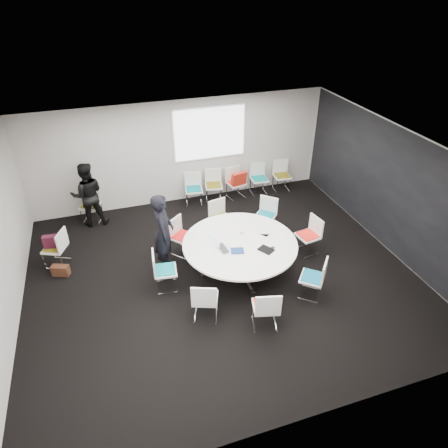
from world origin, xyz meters
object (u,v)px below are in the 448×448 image
object	(u,v)px
chair_ring_f	(205,305)
laptop	(225,248)
chair_back_a	(194,195)
chair_back_c	(236,188)
chair_ring_e	(165,277)
chair_spare_left	(57,254)
chair_ring_h	(312,284)
chair_ring_c	(221,224)
chair_ring_a	(307,242)
brown_bag	(61,270)
maroon_bag	(53,241)
chair_back_b	(214,191)
conference_table	(240,249)
chair_back_e	(281,181)
cup	(242,232)
chair_back_d	(259,184)
chair_ring_b	(265,222)
chair_ring_g	(265,314)
chair_person_back	(92,211)
person_main	(164,233)
person_back	(88,195)
chair_ring_d	(183,243)

from	to	relation	value
chair_ring_f	laptop	size ratio (longest dim) A/B	2.48
chair_back_a	chair_back_c	world-z (taller)	same
chair_ring_e	chair_spare_left	size ratio (longest dim) A/B	1.00
chair_ring_h	chair_ring_c	bearing A→B (deg)	61.53
chair_ring_a	brown_bag	bearing A→B (deg)	71.37
chair_back_c	maroon_bag	bearing A→B (deg)	6.96
chair_back_b	conference_table	bearing A→B (deg)	94.90
conference_table	maroon_bag	xyz separation A→B (m)	(-3.74, 1.43, 0.06)
chair_back_e	brown_bag	world-z (taller)	chair_back_e
chair_ring_a	cup	size ratio (longest dim) A/B	9.78
chair_back_a	chair_back_d	distance (m)	1.94
chair_ring_b	chair_ring_e	size ratio (longest dim) A/B	1.00
chair_ring_c	chair_ring_h	size ratio (longest dim) A/B	1.00
conference_table	chair_ring_a	xyz separation A→B (m)	(1.70, 0.15, -0.28)
chair_ring_e	chair_back_c	size ratio (longest dim) A/B	1.00
chair_ring_g	laptop	bearing A→B (deg)	113.93
chair_person_back	chair_spare_left	bearing A→B (deg)	85.24
chair_ring_f	person_main	xyz separation A→B (m)	(-0.41, 1.71, 0.62)
chair_ring_f	person_main	size ratio (longest dim) A/B	0.49
chair_ring_c	conference_table	bearing A→B (deg)	74.70
chair_spare_left	conference_table	bearing A→B (deg)	-87.34
person_back	brown_bag	size ratio (longest dim) A/B	4.64
chair_ring_d	chair_back_e	world-z (taller)	same
conference_table	chair_ring_f	xyz separation A→B (m)	(-1.07, -1.09, -0.28)
chair_ring_g	person_back	size ratio (longest dim) A/B	0.53
chair_ring_g	chair_spare_left	distance (m)	4.75
chair_back_b	chair_spare_left	world-z (taller)	same
chair_ring_c	maroon_bag	size ratio (longest dim) A/B	2.20
person_main	laptop	bearing A→B (deg)	-110.66
conference_table	chair_back_a	xyz separation A→B (m)	(-0.21, 3.11, -0.28)
chair_ring_g	chair_back_a	bearing A→B (deg)	105.62
chair_back_d	maroon_bag	bearing A→B (deg)	21.06
chair_back_e	maroon_bag	xyz separation A→B (m)	(-6.18, -1.69, 0.34)
chair_back_e	brown_bag	bearing A→B (deg)	24.71
chair_ring_c	chair_back_a	distance (m)	1.67
conference_table	person_back	bearing A→B (deg)	134.99
chair_ring_c	chair_ring_f	xyz separation A→B (m)	(-1.12, -2.55, 0.00)
chair_ring_c	person_main	bearing A→B (deg)	15.56
chair_ring_g	chair_back_c	xyz separation A→B (m)	(1.11, 4.75, 0.00)
chair_back_b	person_back	size ratio (longest dim) A/B	0.53
chair_ring_c	chair_ring_d	xyz separation A→B (m)	(-1.06, -0.47, 0.00)
chair_back_c	person_back	distance (m)	4.00
chair_ring_e	cup	world-z (taller)	chair_ring_e
person_main	laptop	size ratio (longest dim) A/B	5.03
cup	chair_ring_h	bearing A→B (deg)	-57.28
person_main	laptop	distance (m)	1.33
conference_table	person_back	distance (m)	4.16
chair_ring_g	person_main	world-z (taller)	person_main
chair_ring_c	brown_bag	bearing A→B (deg)	-6.88
chair_back_c	maroon_bag	size ratio (longest dim) A/B	2.20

